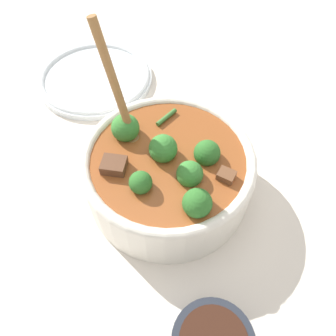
% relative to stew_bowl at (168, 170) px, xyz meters
% --- Properties ---
extents(ground_plane, '(4.00, 4.00, 0.00)m').
position_rel_stew_bowl_xyz_m(ground_plane, '(-0.00, 0.00, -0.05)').
color(ground_plane, silver).
extents(stew_bowl, '(0.26, 0.26, 0.26)m').
position_rel_stew_bowl_xyz_m(stew_bowl, '(0.00, 0.00, 0.00)').
color(stew_bowl, white).
rests_on(stew_bowl, ground_plane).
extents(empty_plate, '(0.24, 0.24, 0.02)m').
position_rel_stew_bowl_xyz_m(empty_plate, '(-0.14, -0.29, -0.04)').
color(empty_plate, white).
rests_on(empty_plate, ground_plane).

